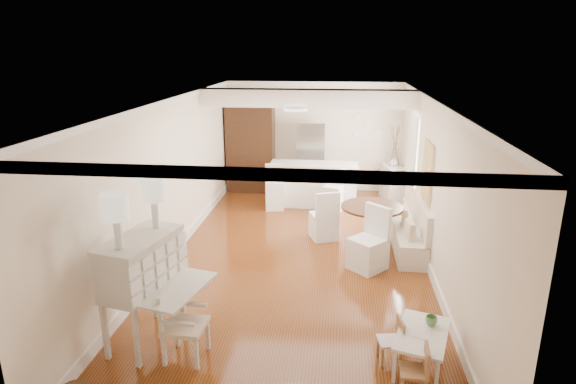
% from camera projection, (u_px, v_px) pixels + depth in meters
% --- Properties ---
extents(room, '(9.00, 9.04, 2.82)m').
position_uv_depth(room, '(302.00, 147.00, 8.32)').
color(room, brown).
rests_on(room, ground).
extents(secretary_bureau, '(1.35, 1.37, 1.43)m').
position_uv_depth(secretary_bureau, '(144.00, 290.00, 6.04)').
color(secretary_bureau, silver).
rests_on(secretary_bureau, ground).
extents(gustavian_armchair, '(0.55, 0.55, 0.90)m').
position_uv_depth(gustavian_armchair, '(185.00, 325.00, 5.76)').
color(gustavian_armchair, beige).
rests_on(gustavian_armchair, ground).
extents(kids_table, '(0.79, 1.04, 0.46)m').
position_uv_depth(kids_table, '(421.00, 349.00, 5.66)').
color(kids_table, silver).
rests_on(kids_table, ground).
extents(kids_chair_a, '(0.30, 0.30, 0.61)m').
position_uv_depth(kids_chair_a, '(414.00, 370.00, 5.18)').
color(kids_chair_a, '#9D6D47').
rests_on(kids_chair_a, ground).
extents(kids_chair_b, '(0.32, 0.32, 0.57)m').
position_uv_depth(kids_chair_b, '(390.00, 340.00, 5.73)').
color(kids_chair_b, '#9B7446').
rests_on(kids_chair_b, ground).
extents(banquette, '(0.52, 1.60, 0.98)m').
position_uv_depth(banquette, '(409.00, 228.00, 8.72)').
color(banquette, silver).
rests_on(banquette, ground).
extents(dining_table, '(1.43, 1.43, 0.79)m').
position_uv_depth(dining_table, '(371.00, 226.00, 9.09)').
color(dining_table, '#4D2819').
rests_on(dining_table, ground).
extents(slip_chair_near, '(0.74, 0.75, 1.09)m').
position_uv_depth(slip_chair_near, '(368.00, 239.00, 8.08)').
color(slip_chair_near, white).
rests_on(slip_chair_near, ground).
extents(slip_chair_far, '(0.62, 0.63, 1.00)m').
position_uv_depth(slip_chair_far, '(324.00, 214.00, 9.41)').
color(slip_chair_far, white).
rests_on(slip_chair_far, ground).
extents(breakfast_counter, '(2.05, 0.65, 1.03)m').
position_uv_depth(breakfast_counter, '(314.00, 184.00, 11.38)').
color(breakfast_counter, white).
rests_on(breakfast_counter, ground).
extents(bar_stool_left, '(0.48, 0.48, 1.04)m').
position_uv_depth(bar_stool_left, '(275.00, 187.00, 11.12)').
color(bar_stool_left, white).
rests_on(bar_stool_left, ground).
extents(bar_stool_right, '(0.50, 0.50, 1.00)m').
position_uv_depth(bar_stool_right, '(333.00, 191.00, 10.91)').
color(bar_stool_right, white).
rests_on(bar_stool_right, ground).
extents(pantry_cabinet, '(1.20, 0.60, 2.30)m').
position_uv_depth(pantry_cabinet, '(251.00, 147.00, 12.40)').
color(pantry_cabinet, '#381E11').
rests_on(pantry_cabinet, ground).
extents(fridge, '(0.75, 0.65, 1.80)m').
position_uv_depth(fridge, '(324.00, 159.00, 12.25)').
color(fridge, silver).
rests_on(fridge, ground).
extents(sideboard, '(0.58, 0.96, 0.86)m').
position_uv_depth(sideboard, '(392.00, 183.00, 11.81)').
color(sideboard, beige).
rests_on(sideboard, ground).
extents(pencil_cup, '(0.16, 0.16, 0.11)m').
position_uv_depth(pencil_cup, '(431.00, 321.00, 5.73)').
color(pencil_cup, '#5D9858').
rests_on(pencil_cup, kids_table).
extents(branch_vase, '(0.27, 0.27, 0.22)m').
position_uv_depth(branch_vase, '(394.00, 161.00, 11.68)').
color(branch_vase, silver).
rests_on(branch_vase, sideboard).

